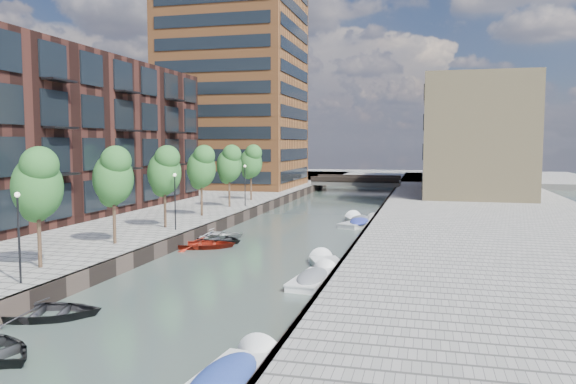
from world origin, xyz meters
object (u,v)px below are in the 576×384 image
at_px(bridge, 356,182).
at_px(sloop_2, 203,248).
at_px(tree_3, 164,170).
at_px(tree_6, 251,161).
at_px(motorboat_0, 230,382).
at_px(motorboat_4, 359,221).
at_px(motorboat_1, 315,279).
at_px(motorboat_2, 328,266).
at_px(sloop_3, 213,238).
at_px(tree_5, 229,163).
at_px(sloop_4, 217,242).
at_px(motorboat_3, 362,223).
at_px(tree_1, 37,183).
at_px(sloop_1, 44,318).
at_px(tree_4, 201,166).
at_px(tree_2, 113,175).
at_px(car, 439,186).

relative_size(bridge, sloop_2, 2.87).
xyz_separation_m(tree_3, tree_6, (0.00, 21.00, 0.00)).
distance_m(motorboat_0, motorboat_4, 35.45).
bearing_deg(motorboat_1, bridge, 94.88).
xyz_separation_m(tree_3, motorboat_2, (13.42, -6.23, -5.22)).
bearing_deg(motorboat_1, sloop_3, 131.94).
relative_size(tree_5, sloop_4, 1.35).
height_order(bridge, motorboat_1, bridge).
relative_size(tree_5, motorboat_3, 1.13).
xyz_separation_m(motorboat_1, motorboat_2, (0.07, 3.50, -0.09)).
relative_size(sloop_2, motorboat_3, 0.86).
relative_size(tree_1, motorboat_4, 1.11).
height_order(motorboat_0, motorboat_2, motorboat_0).
height_order(bridge, sloop_3, bridge).
height_order(tree_1, motorboat_0, tree_1).
xyz_separation_m(tree_1, sloop_1, (3.54, -4.42, -5.31)).
distance_m(tree_3, tree_5, 14.00).
distance_m(tree_5, motorboat_4, 14.03).
height_order(tree_6, motorboat_3, tree_6).
bearing_deg(tree_5, sloop_3, -75.87).
bearing_deg(tree_1, motorboat_4, 63.93).
bearing_deg(sloop_3, tree_3, 100.50).
bearing_deg(motorboat_1, motorboat_0, -89.76).
bearing_deg(motorboat_2, motorboat_3, 89.96).
relative_size(tree_4, tree_6, 1.00).
bearing_deg(tree_1, motorboat_1, 17.78).
relative_size(sloop_2, sloop_3, 0.96).
xyz_separation_m(motorboat_0, motorboat_3, (0.03, 34.06, -0.01)).
bearing_deg(tree_1, sloop_2, 71.89).
height_order(sloop_1, sloop_4, sloop_1).
distance_m(tree_5, sloop_2, 17.38).
bearing_deg(bridge, tree_2, -98.95).
xyz_separation_m(bridge, tree_5, (-8.50, -33.00, 3.92)).
height_order(sloop_4, motorboat_2, motorboat_2).
xyz_separation_m(tree_2, car, (20.48, 44.49, -3.60)).
height_order(sloop_2, sloop_4, sloop_2).
distance_m(tree_4, sloop_4, 9.39).
bearing_deg(tree_6, sloop_3, -80.88).
height_order(tree_6, sloop_4, tree_6).
distance_m(tree_6, motorboat_0, 46.19).
bearing_deg(sloop_2, sloop_1, 160.75).
xyz_separation_m(sloop_3, motorboat_1, (10.25, -11.41, 0.19)).
xyz_separation_m(sloop_3, sloop_4, (0.84, -1.36, 0.00)).
height_order(sloop_3, motorboat_1, motorboat_1).
height_order(sloop_2, motorboat_3, motorboat_3).
bearing_deg(bridge, motorboat_2, -84.72).
bearing_deg(tree_2, sloop_4, 61.76).
bearing_deg(sloop_4, tree_6, 28.95).
xyz_separation_m(tree_1, motorboat_1, (13.35, 4.28, -5.12)).
xyz_separation_m(tree_4, motorboat_2, (13.42, -13.23, -5.22)).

